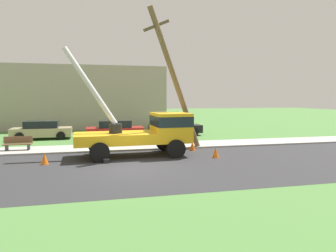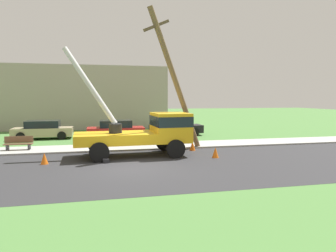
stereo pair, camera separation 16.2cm
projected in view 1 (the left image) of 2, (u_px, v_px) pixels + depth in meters
name	position (u px, v px, depth m)	size (l,w,h in m)	color
ground_plane	(116.00, 136.00, 25.95)	(120.00, 120.00, 0.00)	#477538
road_asphalt	(134.00, 167.00, 14.33)	(80.00, 8.77, 0.01)	#2B2B2D
sidewalk_strip	(123.00, 147.00, 19.86)	(80.00, 2.66, 0.10)	#9E9E99
utility_truck	(148.00, 130.00, 17.21)	(6.85, 3.21, 5.98)	gold
leaning_utility_pole	(175.00, 80.00, 18.40)	(3.98, 2.02, 8.33)	brown
traffic_cone_ahead	(216.00, 152.00, 16.61)	(0.36, 0.36, 0.56)	orange
traffic_cone_behind	(45.00, 159.00, 14.92)	(0.36, 0.36, 0.56)	orange
traffic_cone_curbside	(192.00, 146.00, 18.86)	(0.36, 0.36, 0.56)	orange
parked_sedan_tan	(42.00, 130.00, 24.05)	(4.41, 2.04, 1.42)	tan
parked_sedan_red	(115.00, 129.00, 24.40)	(4.42, 2.06, 1.42)	#B21E1E
parked_sedan_black	(175.00, 127.00, 26.47)	(4.41, 2.03, 1.42)	black
park_bench	(18.00, 144.00, 18.46)	(1.60, 0.45, 0.90)	brown
lowrise_building_backdrop	(78.00, 98.00, 33.12)	(18.00, 6.00, 6.40)	#A5998C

